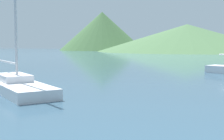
{
  "coord_description": "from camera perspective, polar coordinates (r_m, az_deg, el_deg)",
  "views": [
    {
      "loc": [
        4.42,
        1.25,
        2.38
      ],
      "look_at": [
        -0.54,
        14.0,
        1.2
      ],
      "focal_mm": 50.0,
      "sensor_mm": 36.0,
      "label": 1
    }
  ],
  "objects": [
    {
      "name": "hill_west",
      "position": [
        108.31,
        -1.82,
        7.13
      ],
      "size": [
        29.29,
        29.29,
        13.14
      ],
      "color": "#3D6038",
      "rests_on": "ground_plane"
    },
    {
      "name": "hill_central",
      "position": [
        94.26,
        13.54,
        5.74
      ],
      "size": [
        52.53,
        52.53,
        7.92
      ],
      "color": "#476B42",
      "rests_on": "ground_plane"
    },
    {
      "name": "sailboat_inner",
      "position": [
        16.46,
        -17.5,
        -2.25
      ],
      "size": [
        7.5,
        6.19,
        10.49
      ],
      "rotation": [
        0.0,
        0.0,
        -0.63
      ],
      "color": "silver",
      "rests_on": "ground_plane"
    }
  ]
}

